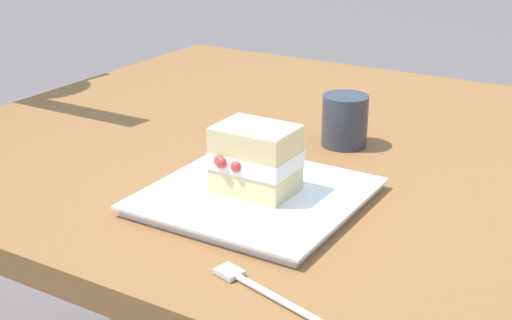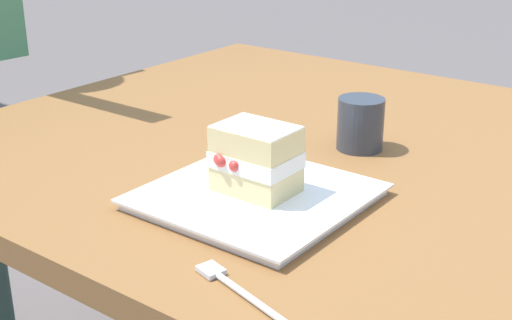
# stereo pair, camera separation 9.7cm
# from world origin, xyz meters

# --- Properties ---
(patio_table) EXTENTS (1.68, 1.08, 0.72)m
(patio_table) POSITION_xyz_m (0.00, 0.00, 0.65)
(patio_table) COLOR brown
(patio_table) RESTS_ON ground
(dessert_plate) EXTENTS (0.28, 0.28, 0.02)m
(dessert_plate) POSITION_xyz_m (-0.17, -0.26, 0.73)
(dessert_plate) COLOR white
(dessert_plate) RESTS_ON patio_table
(cake_slice) EXTENTS (0.11, 0.09, 0.09)m
(cake_slice) POSITION_xyz_m (-0.17, -0.26, 0.78)
(cake_slice) COLOR #EAD18C
(cake_slice) RESTS_ON dessert_plate
(dessert_fork) EXTENTS (0.17, 0.06, 0.01)m
(dessert_fork) POSITION_xyz_m (-0.03, -0.46, 0.73)
(dessert_fork) COLOR silver
(dessert_fork) RESTS_ON patio_table
(coffee_cup) EXTENTS (0.08, 0.08, 0.09)m
(coffee_cup) POSITION_xyz_m (-0.16, 0.01, 0.77)
(coffee_cup) COLOR #333842
(coffee_cup) RESTS_ON patio_table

